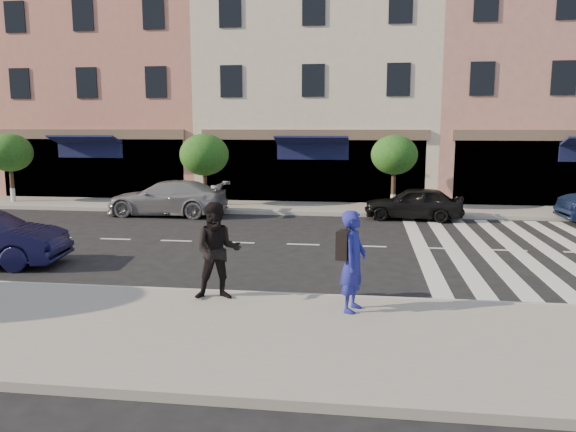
% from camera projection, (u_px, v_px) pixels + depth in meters
% --- Properties ---
extents(ground, '(120.00, 120.00, 0.00)m').
position_uv_depth(ground, '(285.00, 280.00, 13.11)').
color(ground, black).
rests_on(ground, ground).
extents(sidewalk_near, '(60.00, 4.50, 0.15)m').
position_uv_depth(sidewalk_near, '(253.00, 337.00, 9.43)').
color(sidewalk_near, gray).
rests_on(sidewalk_near, ground).
extents(sidewalk_far, '(60.00, 3.00, 0.15)m').
position_uv_depth(sidewalk_far, '(321.00, 208.00, 23.85)').
color(sidewalk_far, gray).
rests_on(sidewalk_far, ground).
extents(building_west_mid, '(10.00, 9.00, 14.00)m').
position_uv_depth(building_west_mid, '(126.00, 60.00, 30.06)').
color(building_west_mid, tan).
rests_on(building_west_mid, ground).
extents(building_centre, '(11.00, 9.00, 11.00)m').
position_uv_depth(building_centre, '(321.00, 87.00, 28.91)').
color(building_centre, beige).
rests_on(building_centre, ground).
extents(building_east_mid, '(13.00, 9.00, 13.00)m').
position_uv_depth(building_east_mid, '(568.00, 64.00, 27.16)').
color(building_east_mid, tan).
rests_on(building_east_mid, ground).
extents(street_tree_wa, '(2.00, 2.00, 3.05)m').
position_uv_depth(street_tree_wa, '(10.00, 153.00, 25.15)').
color(street_tree_wa, '#473323').
rests_on(street_tree_wa, sidewalk_far).
extents(street_tree_wb, '(2.10, 2.10, 3.06)m').
position_uv_depth(street_tree_wb, '(204.00, 155.00, 23.96)').
color(street_tree_wb, '#473323').
rests_on(street_tree_wb, sidewalk_far).
extents(street_tree_c, '(1.90, 1.90, 3.04)m').
position_uv_depth(street_tree_c, '(394.00, 155.00, 22.89)').
color(street_tree_c, '#473323').
rests_on(street_tree_c, sidewalk_far).
extents(photographer, '(0.63, 0.79, 1.90)m').
position_uv_depth(photographer, '(353.00, 261.00, 10.39)').
color(photographer, navy).
rests_on(photographer, sidewalk_near).
extents(walker, '(1.09, 0.94, 1.95)m').
position_uv_depth(walker, '(218.00, 251.00, 11.11)').
color(walker, black).
rests_on(walker, sidewalk_near).
extents(car_far_left, '(4.86, 2.08, 1.40)m').
position_uv_depth(car_far_left, '(167.00, 198.00, 22.40)').
color(car_far_left, gray).
rests_on(car_far_left, ground).
extents(car_far_mid, '(3.82, 1.79, 1.26)m').
position_uv_depth(car_far_mid, '(414.00, 203.00, 21.42)').
color(car_far_mid, black).
rests_on(car_far_mid, ground).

